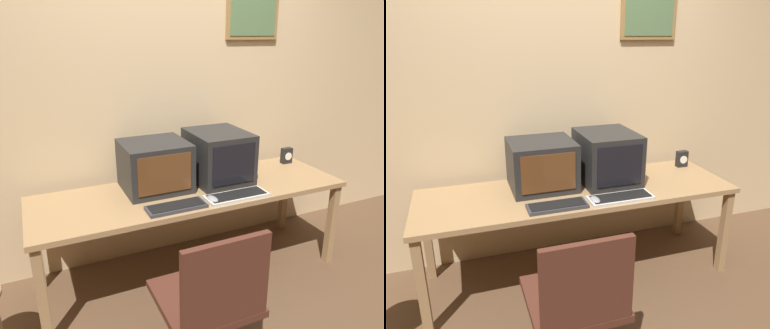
% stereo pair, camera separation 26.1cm
% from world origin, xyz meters
% --- Properties ---
extents(wall_back, '(8.00, 0.08, 2.60)m').
position_xyz_m(wall_back, '(0.00, 1.27, 1.30)').
color(wall_back, '#D1B284').
rests_on(wall_back, ground_plane).
extents(desk, '(2.24, 0.70, 0.71)m').
position_xyz_m(desk, '(0.00, 0.80, 0.64)').
color(desk, '#99754C').
rests_on(desk, ground_plane).
extents(monitor_left, '(0.45, 0.42, 0.34)m').
position_xyz_m(monitor_left, '(-0.23, 0.92, 0.88)').
color(monitor_left, black).
rests_on(monitor_left, desk).
extents(monitor_right, '(0.40, 0.48, 0.38)m').
position_xyz_m(monitor_right, '(0.26, 0.89, 0.89)').
color(monitor_right, black).
rests_on(monitor_right, desk).
extents(keyboard_main, '(0.39, 0.15, 0.03)m').
position_xyz_m(keyboard_main, '(-0.22, 0.55, 0.72)').
color(keyboard_main, '#333338').
rests_on(keyboard_main, desk).
extents(keyboard_side, '(0.44, 0.16, 0.03)m').
position_xyz_m(keyboard_side, '(0.22, 0.54, 0.72)').
color(keyboard_side, beige).
rests_on(keyboard_side, desk).
extents(mouse_near_keyboard, '(0.06, 0.12, 0.04)m').
position_xyz_m(mouse_near_keyboard, '(0.03, 0.54, 0.72)').
color(mouse_near_keyboard, gray).
rests_on(mouse_near_keyboard, desk).
extents(desk_clock, '(0.09, 0.06, 0.13)m').
position_xyz_m(desk_clock, '(0.98, 0.99, 0.77)').
color(desk_clock, black).
rests_on(desk_clock, desk).
extents(office_chair, '(0.51, 0.51, 0.91)m').
position_xyz_m(office_chair, '(-0.29, -0.06, 0.39)').
color(office_chair, black).
rests_on(office_chair, ground_plane).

